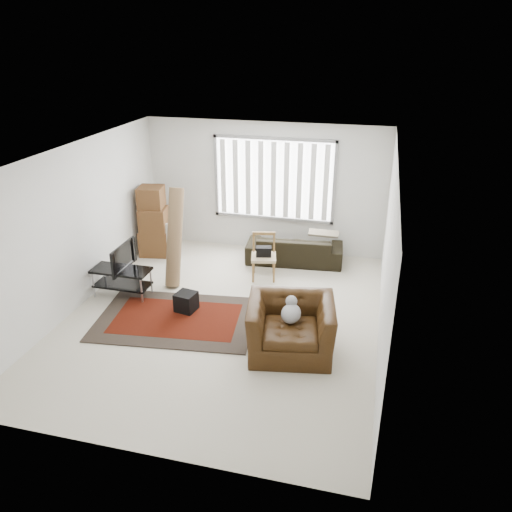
{
  "coord_description": "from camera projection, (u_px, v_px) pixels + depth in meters",
  "views": [
    {
      "loc": [
        2.26,
        -6.73,
        4.3
      ],
      "look_at": [
        0.5,
        0.26,
        1.05
      ],
      "focal_mm": 35.0,
      "sensor_mm": 36.0,
      "label": 1
    }
  ],
  "objects": [
    {
      "name": "tv_stand",
      "position": [
        122.0,
        276.0,
        8.77
      ],
      "size": [
        1.02,
        0.46,
        0.51
      ],
      "color": "black",
      "rests_on": "ground"
    },
    {
      "name": "room",
      "position": [
        231.0,
        206.0,
        7.94
      ],
      "size": [
        6.0,
        6.02,
        2.71
      ],
      "color": "beige",
      "rests_on": "ground"
    },
    {
      "name": "armchair",
      "position": [
        291.0,
        324.0,
        7.18
      ],
      "size": [
        1.4,
        1.27,
        0.92
      ],
      "rotation": [
        0.0,
        0.0,
        0.17
      ],
      "color": "#341E0A",
      "rests_on": "ground"
    },
    {
      "name": "persian_rug",
      "position": [
        176.0,
        319.0,
        8.16
      ],
      "size": [
        2.72,
        1.98,
        0.02
      ],
      "color": "black",
      "rests_on": "ground"
    },
    {
      "name": "rolled_rug",
      "position": [
        175.0,
        237.0,
        9.04
      ],
      "size": [
        0.29,
        0.74,
        1.79
      ],
      "primitive_type": "cylinder",
      "rotation": [
        -0.27,
        0.0,
        -0.03
      ],
      "color": "brown",
      "rests_on": "ground"
    },
    {
      "name": "tv",
      "position": [
        119.0,
        257.0,
        8.62
      ],
      "size": [
        0.11,
        0.83,
        0.47
      ],
      "primitive_type": "imported",
      "rotation": [
        0.0,
        0.0,
        1.57
      ],
      "color": "black",
      "rests_on": "tv_stand"
    },
    {
      "name": "subwoofer",
      "position": [
        186.0,
        302.0,
        8.33
      ],
      "size": [
        0.37,
        0.37,
        0.32
      ],
      "primitive_type": "cube",
      "rotation": [
        0.0,
        0.0,
        -0.18
      ],
      "color": "black",
      "rests_on": "persian_rug"
    },
    {
      "name": "moving_boxes",
      "position": [
        154.0,
        224.0,
        10.31
      ],
      "size": [
        0.67,
        0.63,
        1.45
      ],
      "color": "brown",
      "rests_on": "ground"
    },
    {
      "name": "white_flatpack",
      "position": [
        167.0,
        241.0,
        10.27
      ],
      "size": [
        0.58,
        0.18,
        0.73
      ],
      "primitive_type": "cube",
      "rotation": [
        -0.12,
        0.0,
        -0.03
      ],
      "color": "silver",
      "rests_on": "ground"
    },
    {
      "name": "side_chair",
      "position": [
        264.0,
        255.0,
        9.37
      ],
      "size": [
        0.55,
        0.55,
        0.86
      ],
      "rotation": [
        0.0,
        0.0,
        0.22
      ],
      "color": "tan",
      "rests_on": "ground"
    },
    {
      "name": "sofa",
      "position": [
        295.0,
        245.0,
        10.07
      ],
      "size": [
        1.99,
        1.0,
        0.74
      ],
      "primitive_type": "imported",
      "rotation": [
        0.0,
        0.0,
        3.23
      ],
      "color": "black",
      "rests_on": "ground"
    }
  ]
}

